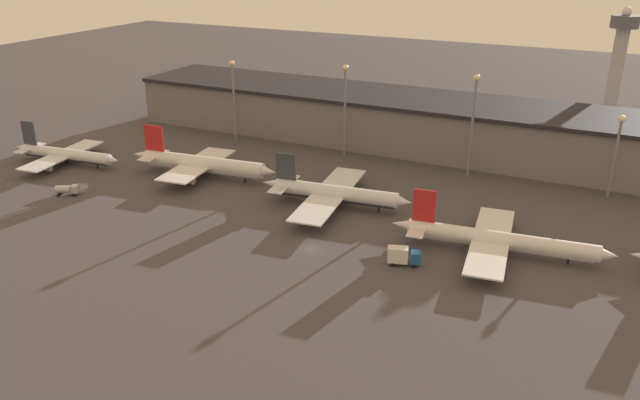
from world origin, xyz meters
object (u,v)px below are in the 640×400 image
(airplane_0, at_px, (65,155))
(airplane_3, at_px, (498,240))
(service_vehicle_0, at_px, (67,189))
(airplane_1, at_px, (202,164))
(airplane_2, at_px, (334,193))
(control_tower, at_px, (618,60))
(service_vehicle_1, at_px, (403,256))

(airplane_0, relative_size, airplane_3, 0.80)
(airplane_3, bearing_deg, service_vehicle_0, -178.10)
(airplane_0, distance_m, airplane_3, 126.08)
(airplane_1, relative_size, service_vehicle_0, 7.41)
(service_vehicle_0, bearing_deg, airplane_0, 107.05)
(airplane_0, distance_m, airplane_2, 84.61)
(airplane_2, distance_m, control_tower, 120.13)
(airplane_2, relative_size, airplane_3, 0.85)
(airplane_2, bearing_deg, airplane_1, 169.84)
(control_tower, bearing_deg, service_vehicle_0, -133.73)
(airplane_0, height_order, control_tower, control_tower)
(airplane_0, height_order, service_vehicle_0, airplane_0)
(airplane_3, relative_size, service_vehicle_0, 7.65)
(service_vehicle_0, relative_size, service_vehicle_1, 0.86)
(airplane_1, bearing_deg, airplane_0, -174.70)
(airplane_0, height_order, airplane_2, airplane_2)
(airplane_0, relative_size, service_vehicle_0, 6.11)
(airplane_1, relative_size, service_vehicle_1, 6.34)
(airplane_3, xyz_separation_m, service_vehicle_1, (-16.27, -13.63, -0.99))
(airplane_0, bearing_deg, service_vehicle_0, -49.01)
(control_tower, bearing_deg, airplane_3, -97.77)
(airplane_0, xyz_separation_m, control_tower, (141.30, 110.24, 21.07))
(airplane_0, height_order, airplane_1, airplane_1)
(airplane_3, bearing_deg, airplane_0, 172.73)
(airplane_2, height_order, control_tower, control_tower)
(airplane_1, bearing_deg, airplane_2, -10.16)
(airplane_0, distance_m, service_vehicle_1, 110.82)
(airplane_2, relative_size, service_vehicle_0, 6.48)
(airplane_3, height_order, service_vehicle_0, airplane_3)
(airplane_0, bearing_deg, service_vehicle_1, -14.43)
(airplane_3, height_order, control_tower, control_tower)
(airplane_1, height_order, service_vehicle_0, airplane_1)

